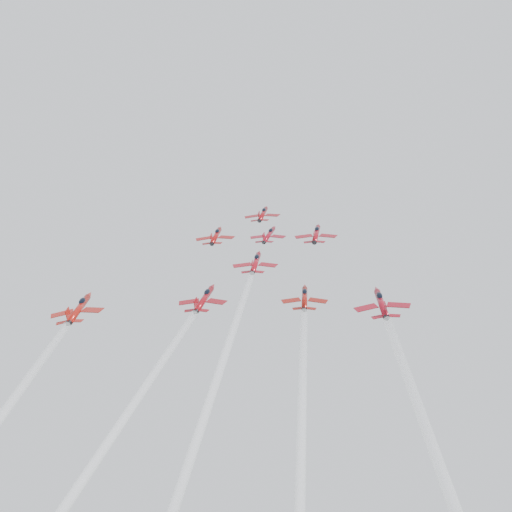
# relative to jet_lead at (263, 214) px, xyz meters

# --- Properties ---
(jet_lead) EXTENTS (9.16, 11.49, 8.09)m
(jet_lead) POSITION_rel_jet_lead_xyz_m (0.00, 0.00, 0.00)
(jet_lead) COLOR maroon
(jet_row2_left) EXTENTS (9.38, 11.76, 8.28)m
(jet_row2_left) POSITION_rel_jet_lead_xyz_m (-9.13, -12.31, -8.27)
(jet_row2_left) COLOR #9C0E0E
(jet_row2_center) EXTENTS (8.52, 10.69, 7.53)m
(jet_row2_center) POSITION_rel_jet_lead_xyz_m (3.56, -12.99, -8.73)
(jet_row2_center) COLOR maroon
(jet_row2_right) EXTENTS (9.67, 12.14, 8.54)m
(jet_row2_right) POSITION_rel_jet_lead_xyz_m (14.57, -13.66, -9.17)
(jet_row2_right) COLOR maroon
(jet_center) EXTENTS (9.54, 86.78, 58.85)m
(jet_center) POSITION_rel_jet_lead_xyz_m (2.96, -65.39, -43.99)
(jet_center) COLOR maroon
(jet_rear_left) EXTENTS (9.52, 86.62, 58.74)m
(jet_rear_left) POSITION_rel_jet_lead_xyz_m (-4.37, -79.69, -53.59)
(jet_rear_left) COLOR maroon
(jet_rear_right) EXTENTS (8.54, 77.72, 52.71)m
(jet_rear_right) POSITION_rel_jet_lead_xyz_m (14.72, -76.41, -51.38)
(jet_rear_right) COLOR maroon
(jet_rear_farright) EXTENTS (9.97, 90.70, 61.51)m
(jet_rear_farright) POSITION_rel_jet_lead_xyz_m (28.56, -84.70, -56.96)
(jet_rear_farright) COLOR maroon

